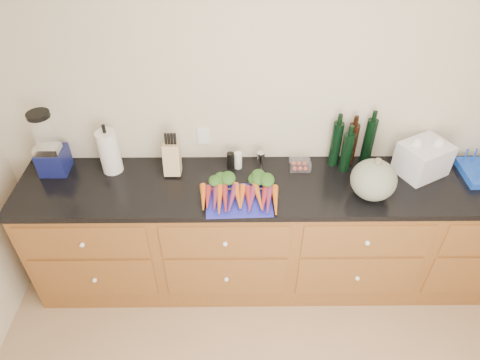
{
  "coord_description": "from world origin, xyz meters",
  "views": [
    {
      "loc": [
        -0.37,
        -0.83,
        2.75
      ],
      "look_at": [
        -0.35,
        1.2,
        1.06
      ],
      "focal_mm": 32.0,
      "sensor_mm": 36.0,
      "label": 1
    }
  ],
  "objects_px": {
    "carrots": "(239,192)",
    "squash": "(374,180)",
    "blender_appliance": "(49,147)",
    "paper_towel": "(109,152)",
    "knife_block": "(172,159)",
    "tomato_box": "(300,164)",
    "cutting_board": "(239,200)"
  },
  "relations": [
    {
      "from": "paper_towel",
      "to": "blender_appliance",
      "type": "bearing_deg",
      "value": -179.63
    },
    {
      "from": "squash",
      "to": "knife_block",
      "type": "xyz_separation_m",
      "value": [
        -1.27,
        0.25,
        -0.02
      ]
    },
    {
      "from": "blender_appliance",
      "to": "knife_block",
      "type": "relative_size",
      "value": 2.08
    },
    {
      "from": "knife_block",
      "to": "tomato_box",
      "type": "xyz_separation_m",
      "value": [
        0.86,
        0.03,
        -0.08
      ]
    },
    {
      "from": "cutting_board",
      "to": "blender_appliance",
      "type": "relative_size",
      "value": 0.91
    },
    {
      "from": "blender_appliance",
      "to": "tomato_box",
      "type": "height_order",
      "value": "blender_appliance"
    },
    {
      "from": "carrots",
      "to": "blender_appliance",
      "type": "bearing_deg",
      "value": 167.29
    },
    {
      "from": "tomato_box",
      "to": "cutting_board",
      "type": "bearing_deg",
      "value": -141.64
    },
    {
      "from": "blender_appliance",
      "to": "cutting_board",
      "type": "bearing_deg",
      "value": -14.38
    },
    {
      "from": "cutting_board",
      "to": "tomato_box",
      "type": "relative_size",
      "value": 2.96
    },
    {
      "from": "squash",
      "to": "paper_towel",
      "type": "xyz_separation_m",
      "value": [
        -1.69,
        0.27,
        0.02
      ]
    },
    {
      "from": "squash",
      "to": "tomato_box",
      "type": "xyz_separation_m",
      "value": [
        -0.41,
        0.28,
        -0.1
      ]
    },
    {
      "from": "squash",
      "to": "knife_block",
      "type": "relative_size",
      "value": 1.3
    },
    {
      "from": "squash",
      "to": "cutting_board",
      "type": "bearing_deg",
      "value": -176.84
    },
    {
      "from": "cutting_board",
      "to": "blender_appliance",
      "type": "distance_m",
      "value": 1.29
    },
    {
      "from": "carrots",
      "to": "knife_block",
      "type": "bearing_deg",
      "value": 149.36
    },
    {
      "from": "cutting_board",
      "to": "blender_appliance",
      "type": "xyz_separation_m",
      "value": [
        -1.24,
        0.32,
        0.19
      ]
    },
    {
      "from": "blender_appliance",
      "to": "tomato_box",
      "type": "distance_m",
      "value": 1.66
    },
    {
      "from": "knife_block",
      "to": "squash",
      "type": "bearing_deg",
      "value": -11.29
    },
    {
      "from": "paper_towel",
      "to": "carrots",
      "type": "bearing_deg",
      "value": -18.25
    },
    {
      "from": "knife_block",
      "to": "tomato_box",
      "type": "bearing_deg",
      "value": 2.0
    },
    {
      "from": "squash",
      "to": "knife_block",
      "type": "bearing_deg",
      "value": 168.71
    },
    {
      "from": "blender_appliance",
      "to": "tomato_box",
      "type": "xyz_separation_m",
      "value": [
        1.66,
        0.01,
        -0.16
      ]
    },
    {
      "from": "cutting_board",
      "to": "blender_appliance",
      "type": "height_order",
      "value": "blender_appliance"
    },
    {
      "from": "carrots",
      "to": "blender_appliance",
      "type": "height_order",
      "value": "blender_appliance"
    },
    {
      "from": "knife_block",
      "to": "paper_towel",
      "type": "bearing_deg",
      "value": 177.22
    },
    {
      "from": "carrots",
      "to": "blender_appliance",
      "type": "xyz_separation_m",
      "value": [
        -1.24,
        0.28,
        0.16
      ]
    },
    {
      "from": "carrots",
      "to": "squash",
      "type": "bearing_deg",
      "value": 0.53
    },
    {
      "from": "paper_towel",
      "to": "knife_block",
      "type": "bearing_deg",
      "value": -2.78
    },
    {
      "from": "paper_towel",
      "to": "tomato_box",
      "type": "height_order",
      "value": "paper_towel"
    },
    {
      "from": "blender_appliance",
      "to": "paper_towel",
      "type": "distance_m",
      "value": 0.39
    },
    {
      "from": "carrots",
      "to": "squash",
      "type": "relative_size",
      "value": 1.74
    }
  ]
}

